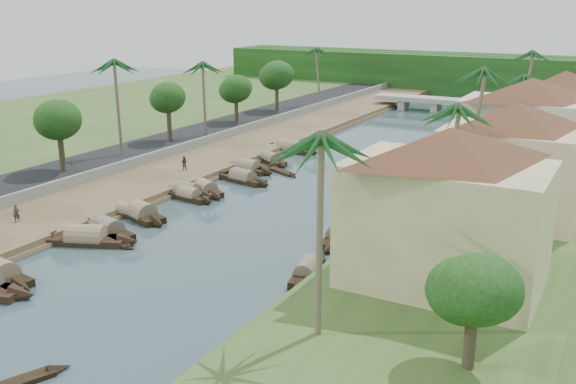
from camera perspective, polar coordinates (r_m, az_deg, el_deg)
The scene contains 44 objects.
ground at distance 52.57m, azimuth -6.41°, elevation -4.30°, with size 220.00×220.00×0.00m, color #354A50.
left_bank at distance 76.95m, azimuth -7.61°, elevation 2.68°, with size 10.00×180.00×0.80m, color brown.
right_bank at distance 63.30m, azimuth 18.85°, elevation -0.91°, with size 16.00×180.00×1.20m, color #325020.
road at distance 82.12m, azimuth -12.41°, elevation 3.53°, with size 8.00×180.00×1.40m, color black.
retaining_wall at distance 79.25m, azimuth -10.09°, elevation 3.68°, with size 0.40×180.00×1.10m, color slate.
far_left_fill at distance 101.33m, azimuth -23.84°, elevation 4.91°, with size 45.00×220.00×1.35m, color #325020.
treeline at distance 143.57m, azimuth 17.50°, elevation 9.92°, with size 120.00×14.00×8.00m.
bridge at distance 116.76m, azimuth 14.50°, elevation 7.67°, with size 28.00×4.00×2.40m.
building_near at distance 40.99m, azimuth 13.84°, elevation -1.29°, with size 14.85×14.85×10.20m.
building_mid at distance 56.01m, azimuth 19.22°, elevation 2.73°, with size 14.11×14.11×9.70m.
building_far at distance 69.68m, azimuth 20.52°, elevation 5.37°, with size 15.59×15.59×10.20m.
building_distant at distance 89.25m, azimuth 23.18°, elevation 7.00°, with size 12.62×12.62×9.20m.
sampan_2 at distance 53.91m, azimuth -17.47°, elevation -3.98°, with size 8.81×5.02×2.31m.
sampan_3 at distance 55.46m, azimuth -15.79°, elevation -3.26°, with size 8.38×3.83×2.21m.
sampan_4 at distance 59.59m, azimuth -13.93°, elevation -1.76°, with size 6.24×1.86×1.81m.
sampan_5 at distance 58.72m, azimuth -12.88°, elevation -1.94°, with size 7.49×4.11×2.32m.
sampan_6 at distance 64.67m, azimuth -9.03°, elevation -0.03°, with size 6.74×1.97×2.03m.
sampan_7 at distance 63.46m, azimuth -8.79°, elevation -0.34°, with size 6.48×2.15×1.76m.
sampan_8 at distance 65.19m, azimuth -7.32°, elevation 0.18°, with size 6.47×4.23×2.03m.
sampan_9 at distance 69.14m, azimuth -4.05°, elevation 1.22°, with size 8.00×2.98×2.02m.
sampan_10 at distance 73.81m, azimuth -3.59°, elevation 2.21°, with size 6.44×1.77×1.82m.
sampan_11 at distance 73.30m, azimuth -3.63°, elevation 2.12°, with size 7.46×2.27×2.13m.
sampan_12 at distance 77.38m, azimuth -1.57°, elevation 2.91°, with size 7.22×4.92×1.85m.
sampan_13 at distance 83.05m, azimuth 0.14°, elevation 3.86°, with size 8.59×2.09×2.33m.
sampan_14 at distance 45.47m, azimuth 1.72°, elevation -7.06°, with size 2.84×7.25×1.79m.
sampan_15 at distance 52.49m, azimuth 4.84°, elevation -3.80°, with size 2.46×8.60×2.26m.
sampan_16 at distance 66.48m, azimuth 10.47°, elevation 0.36°, with size 2.66×8.21×2.00m.
canoe_1 at distance 53.01m, azimuth -15.27°, elevation -4.51°, with size 4.37×0.80×0.70m.
canoe_2 at distance 72.98m, azimuth -0.66°, elevation 1.83°, with size 5.99×3.52×0.90m.
palm_0 at distance 32.11m, azimuth 2.92°, elevation 4.43°, with size 3.20×3.20×12.49m.
palm_1 at distance 50.10m, azimuth 13.95°, elevation 7.13°, with size 3.20×3.20×11.40m.
palm_2 at distance 62.87m, azimuth 16.42°, elevation 10.13°, with size 3.20×3.20×12.95m.
palm_3 at distance 78.99m, azimuth 19.77°, elevation 9.52°, with size 3.20×3.20×10.83m.
palm_5 at distance 76.44m, azimuth -15.13°, elevation 10.95°, with size 3.20×3.20×12.35m.
palm_6 at distance 85.93m, azimuth -7.55°, elevation 11.09°, with size 3.20×3.20×11.07m.
palm_7 at distance 97.09m, azimuth 20.55°, elevation 11.41°, with size 3.20×3.20×12.31m.
palm_8 at distance 112.00m, azimuth 2.84°, elevation 12.46°, with size 3.20×3.20×11.11m.
tree_2 at distance 71.03m, azimuth -19.74°, elevation 5.98°, with size 4.78×4.78×7.45m.
tree_3 at distance 83.64m, azimuth -10.63°, elevation 8.16°, with size 4.39×4.39×7.38m.
tree_4 at distance 96.18m, azimuth -4.66°, elevation 9.06°, with size 4.65×4.65×6.81m.
tree_5 at distance 106.34m, azimuth -1.01°, elevation 10.28°, with size 5.35×5.35×7.97m.
tree_7 at distance 32.23m, azimuth 16.23°, elevation -8.50°, with size 4.03×4.03×5.85m.
person_near at distance 58.55m, azimuth -22.98°, elevation -1.77°, with size 0.54×0.35×1.48m, color #2A272F.
person_far at distance 71.67m, azimuth -9.21°, elevation 2.55°, with size 0.75×0.58×1.54m, color #302B22.
Camera 1 is at (28.74, -39.91, 18.56)m, focal length 40.00 mm.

